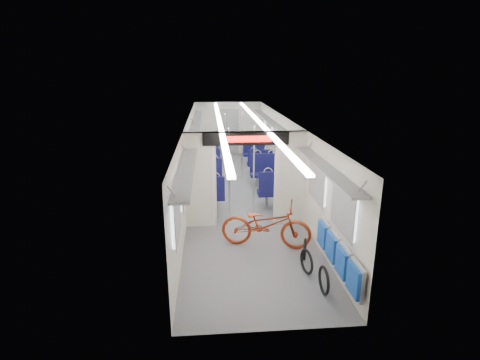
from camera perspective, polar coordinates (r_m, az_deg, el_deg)
The scene contains 14 objects.
carriage at distance 10.58m, azimuth -0.06°, elevation 4.62°, with size 12.00×12.02×2.31m.
bicycle at distance 8.06m, azimuth 3.98°, elevation -6.75°, with size 0.68×1.94×1.02m, color #9C3416.
flip_bench at distance 6.89m, azimuth 14.68°, elevation -10.93°, with size 0.12×2.14×0.55m.
bike_hoop_a at distance 6.74m, azimuth 12.64°, elevation -14.87°, with size 0.51×0.51×0.05m, color black.
bike_hoop_b at distance 7.27m, azimuth 10.10°, elevation -12.30°, with size 0.48×0.48×0.05m, color black.
bike_hoop_c at distance 7.75m, azimuth 9.82°, elevation -10.51°, with size 0.45×0.45×0.05m, color black.
seat_bay_near_left at distance 10.82m, azimuth -5.02°, elevation -0.34°, with size 0.93×2.16×1.13m.
seat_bay_near_right at distance 11.23m, azimuth 4.57°, elevation 0.41°, with size 0.96×2.32×1.18m.
seat_bay_far_left at distance 14.30m, azimuth -4.99°, elevation 3.81°, with size 0.91×2.08×1.10m.
seat_bay_far_right at distance 14.22m, azimuth 2.58°, elevation 3.71°, with size 0.88×1.95×1.06m.
stanchion_near_left at distance 9.56m, azimuth -1.66°, elevation 1.15°, with size 0.04×0.04×2.30m, color silver.
stanchion_near_right at distance 9.86m, azimuth 2.12°, elevation 1.61°, with size 0.05×0.05×2.30m, color silver.
stanchion_far_left at distance 12.58m, azimuth -2.18°, elevation 4.91°, with size 0.04×0.04×2.30m, color silver.
stanchion_far_right at distance 12.74m, azimuth 0.28°, elevation 5.08°, with size 0.05×0.05×2.30m, color silver.
Camera 1 is at (-0.84, -10.58, 3.70)m, focal length 28.00 mm.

